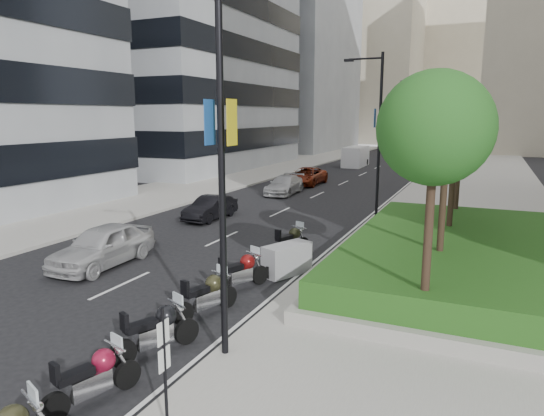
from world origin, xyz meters
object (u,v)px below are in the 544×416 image
Objects in this scene: car_d at (306,176)px; delivery_van at (355,157)px; motorcycle_3 at (208,295)px; car_a at (103,246)px; parking_sign at (165,364)px; car_c at (284,185)px; motorcycle_2 at (157,330)px; lamp_post_0 at (215,147)px; lamp_post_1 at (377,128)px; car_b at (210,208)px; motorcycle_4 at (242,272)px; motorcycle_5 at (287,259)px; lamp_post_2 at (421,123)px; motorcycle_1 at (94,377)px; motorcycle_6 at (291,241)px.

car_d is 16.10m from delivery_van.
car_a is (-6.21, 2.47, 0.17)m from motorcycle_3.
car_d is (-8.86, 31.67, -0.74)m from parking_sign.
delivery_van reaches higher than car_c.
motorcycle_2 is at bearing 129.91° from parking_sign.
lamp_post_0 is 4.68m from motorcycle_2.
lamp_post_1 reaches higher than car_b.
motorcycle_4 is at bearing -53.21° from car_b.
motorcycle_5 is at bearing 99.11° from parking_sign.
motorcycle_5 is (-0.85, -28.64, -4.49)m from lamp_post_2.
car_b reaches higher than motorcycle_3.
lamp_post_1 is 1.00× the size of lamp_post_2.
motorcycle_1 is at bearing -159.55° from motorcycle_5.
delivery_van is at bearing 106.41° from lamp_post_1.
lamp_post_1 is at bearing 18.93° from motorcycle_5.
motorcycle_4 is 0.57× the size of car_b.
lamp_post_0 is at bearing -150.53° from motorcycle_6.
delivery_van is at bearing 25.62° from motorcycle_3.
motorcycle_6 is (-0.07, 6.69, -0.01)m from motorcycle_3.
motorcycle_4 is at bearing 18.42° from motorcycle_3.
motorcycle_2 is 1.01× the size of motorcycle_6.
lamp_post_0 is at bearing -90.00° from lamp_post_2.
car_b is (-7.55, 7.13, 0.08)m from motorcycle_5.
car_d is (-8.20, 11.67, -4.35)m from lamp_post_1.
car_b reaches higher than motorcycle_2.
parking_sign is 27.81m from car_c.
car_b is at bearing 58.72° from motorcycle_4.
motorcycle_5 is at bearing -142.61° from motorcycle_6.
motorcycle_4 is (-0.06, 2.27, 0.00)m from motorcycle_3.
car_a is at bearing 85.15° from motorcycle_3.
car_a is 1.19× the size of car_b.
lamp_post_0 is 4.01× the size of motorcycle_4.
parking_sign is 1.12× the size of motorcycle_6.
lamp_post_2 reaches higher than car_d.
motorcycle_5 is 0.52× the size of car_b.
lamp_post_2 reaches higher than motorcycle_4.
car_c is at bearing 141.37° from lamp_post_1.
motorcycle_6 is (-1.63, -26.30, -4.45)m from lamp_post_2.
motorcycle_4 is at bearing 107.35° from parking_sign.
motorcycle_4 is 2.22m from motorcycle_5.
car_a is at bearing 110.54° from motorcycle_4.
motorcycle_1 is 26.97m from car_c.
lamp_post_0 is 4.74m from parking_sign.
motorcycle_3 is at bearing -156.00° from motorcycle_4.
parking_sign is 0.49× the size of car_d.
motorcycle_1 is 47.97m from delivery_van.
lamp_post_2 is (0.00, 18.00, 0.00)m from lamp_post_1.
lamp_post_0 is 1.75× the size of car_d.
parking_sign is 1.09× the size of motorcycle_3.
car_a is (-7.77, -12.52, -4.26)m from lamp_post_1.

